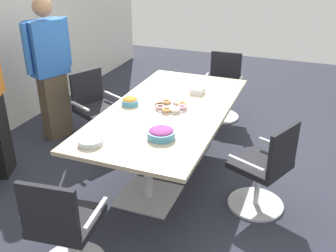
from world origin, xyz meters
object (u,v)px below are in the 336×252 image
at_px(person_standing_2, 50,68).
at_px(snack_bowl_candy_mix, 161,133).
at_px(office_chair_1, 64,231).
at_px(plate_stack, 91,141).
at_px(office_chair_2, 264,172).
at_px(conference_table, 168,120).
at_px(office_chair_3, 222,90).
at_px(donut_platter, 171,106).
at_px(snack_bowl_chips_orange, 130,101).
at_px(napkin_pile, 197,91).
at_px(office_chair_0, 96,113).

xyz_separation_m(person_standing_2, snack_bowl_candy_mix, (-0.92, -1.84, -0.12)).
height_order(office_chair_1, plate_stack, office_chair_1).
bearing_deg(office_chair_2, snack_bowl_candy_mix, 133.71).
bearing_deg(conference_table, plate_stack, 159.99).
distance_m(office_chair_3, donut_platter, 1.70).
bearing_deg(snack_bowl_chips_orange, office_chair_1, -171.67).
height_order(conference_table, office_chair_2, office_chair_2).
xyz_separation_m(conference_table, office_chair_1, (-1.68, 0.18, -0.22)).
relative_size(office_chair_1, office_chair_2, 1.00).
bearing_deg(person_standing_2, office_chair_1, 60.80).
distance_m(office_chair_1, person_standing_2, 2.51).
relative_size(office_chair_2, person_standing_2, 0.52).
bearing_deg(snack_bowl_candy_mix, office_chair_1, 160.93).
relative_size(office_chair_2, office_chair_3, 1.00).
height_order(office_chair_1, donut_platter, office_chair_1).
bearing_deg(plate_stack, snack_bowl_candy_mix, -58.37).
bearing_deg(office_chair_1, donut_platter, 76.46).
bearing_deg(office_chair_2, napkin_pile, 71.33).
height_order(office_chair_0, snack_bowl_chips_orange, office_chair_0).
height_order(office_chair_0, plate_stack, office_chair_0).
distance_m(office_chair_0, snack_bowl_chips_orange, 0.85).
distance_m(conference_table, office_chair_2, 1.15).
height_order(office_chair_2, person_standing_2, person_standing_2).
height_order(snack_bowl_chips_orange, napkin_pile, snack_bowl_chips_orange).
xyz_separation_m(office_chair_0, person_standing_2, (-0.03, 0.58, 0.52)).
distance_m(donut_platter, plate_stack, 1.06).
bearing_deg(snack_bowl_candy_mix, donut_platter, 13.23).
distance_m(conference_table, snack_bowl_chips_orange, 0.45).
distance_m(office_chair_2, donut_platter, 1.17).
bearing_deg(conference_table, office_chair_1, 173.87).
distance_m(office_chair_1, snack_bowl_candy_mix, 1.17).
xyz_separation_m(office_chair_1, plate_stack, (0.71, 0.17, 0.37)).
relative_size(office_chair_0, office_chair_3, 1.00).
xyz_separation_m(conference_table, napkin_pile, (0.55, -0.15, 0.16)).
relative_size(office_chair_1, office_chair_3, 1.00).
relative_size(conference_table, snack_bowl_candy_mix, 9.46).
bearing_deg(napkin_pile, snack_bowl_candy_mix, -178.63).
bearing_deg(donut_platter, napkin_pile, -13.85).
bearing_deg(snack_bowl_candy_mix, napkin_pile, 1.37).
xyz_separation_m(office_chair_0, office_chair_2, (-0.63, -2.16, 0.00)).
bearing_deg(plate_stack, snack_bowl_chips_orange, 4.29).
distance_m(snack_bowl_candy_mix, plate_stack, 0.62).
relative_size(person_standing_2, donut_platter, 5.08).
bearing_deg(office_chair_0, napkin_pile, 125.51).
bearing_deg(conference_table, person_standing_2, 80.15).
bearing_deg(person_standing_2, plate_stack, 70.13).
distance_m(plate_stack, napkin_pile, 1.59).
distance_m(person_standing_2, donut_platter, 1.71).
bearing_deg(person_standing_2, napkin_pile, 121.95).
height_order(office_chair_3, plate_stack, office_chair_3).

